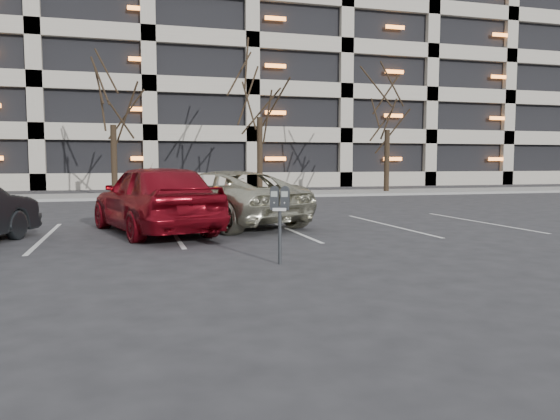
# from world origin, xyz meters

# --- Properties ---
(ground) EXTENTS (140.00, 140.00, 0.00)m
(ground) POSITION_xyz_m (0.00, 0.00, 0.00)
(ground) COLOR #28282B
(ground) RESTS_ON ground
(sidewalk) EXTENTS (80.00, 4.00, 0.12)m
(sidewalk) POSITION_xyz_m (0.00, 16.00, 0.06)
(sidewalk) COLOR gray
(sidewalk) RESTS_ON ground
(stall_lines) EXTENTS (16.90, 5.20, 0.00)m
(stall_lines) POSITION_xyz_m (-1.40, 2.30, 0.01)
(stall_lines) COLOR silver
(stall_lines) RESTS_ON ground
(parking_garage) EXTENTS (52.00, 20.00, 19.00)m
(parking_garage) POSITION_xyz_m (12.00, 33.84, 9.26)
(parking_garage) COLOR black
(parking_garage) RESTS_ON ground
(tree_b) EXTENTS (3.32, 3.32, 7.54)m
(tree_b) POSITION_xyz_m (-3.00, 16.00, 5.45)
(tree_b) COLOR black
(tree_b) RESTS_ON ground
(tree_c) EXTENTS (3.82, 3.82, 8.67)m
(tree_c) POSITION_xyz_m (4.00, 16.00, 6.27)
(tree_c) COLOR black
(tree_c) RESTS_ON ground
(tree_d) EXTENTS (3.31, 3.31, 7.53)m
(tree_d) POSITION_xyz_m (11.00, 16.00, 5.44)
(tree_d) COLOR black
(tree_d) RESTS_ON ground
(parking_meter) EXTENTS (0.34, 0.24, 1.25)m
(parking_meter) POSITION_xyz_m (-0.05, -2.23, 0.96)
(parking_meter) COLOR black
(parking_meter) RESTS_ON ground
(suv_silver) EXTENTS (4.34, 5.71, 1.45)m
(suv_silver) POSITION_xyz_m (-0.02, 3.55, 0.72)
(suv_silver) COLOR beige
(suv_silver) RESTS_ON ground
(car_red) EXTENTS (3.17, 5.19, 1.65)m
(car_red) POSITION_xyz_m (-1.82, 2.30, 0.83)
(car_red) COLOR maroon
(car_red) RESTS_ON ground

